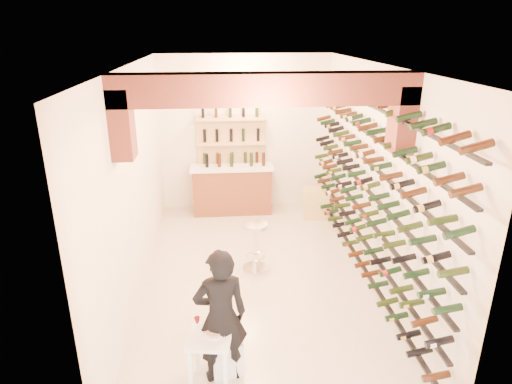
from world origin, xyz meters
The scene contains 11 objects.
ground centered at (0.00, 0.00, 0.00)m, with size 6.00×6.00×0.00m, color beige.
room_shell centered at (0.00, -0.26, 2.25)m, with size 3.52×6.02×3.21m.
wine_rack centered at (1.53, 0.00, 1.55)m, with size 0.32×5.70×2.56m.
back_counter centered at (-0.30, 2.65, 0.53)m, with size 1.70×0.62×1.29m.
back_shelving centered at (-0.30, 2.89, 1.17)m, with size 1.40×0.31×2.73m.
tasting_table centered at (-0.70, -2.21, 0.54)m, with size 0.51×0.51×0.79m.
white_stool centered at (-0.53, -1.99, 0.21)m, with size 0.34×0.34×0.43m, color white.
person centered at (-0.58, -2.09, 0.79)m, with size 0.58×0.38×1.59m, color black.
chrome_barstool centered at (-0.02, 0.22, 0.46)m, with size 0.41×0.41×0.80m.
crate_lower centered at (1.40, 2.20, 0.15)m, with size 0.51×0.36×0.31m, color tan.
crate_upper centered at (1.40, 2.20, 0.46)m, with size 0.53×0.37×0.31m, color tan.
Camera 1 is at (-0.54, -6.05, 3.67)m, focal length 31.09 mm.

